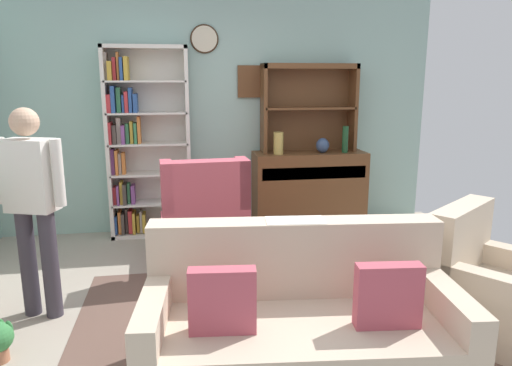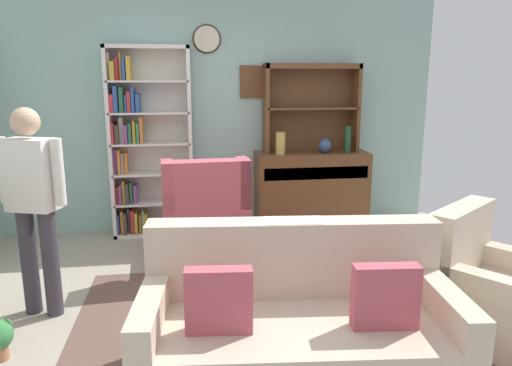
# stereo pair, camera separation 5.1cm
# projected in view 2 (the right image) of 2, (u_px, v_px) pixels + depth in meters

# --- Properties ---
(ground_plane) EXTENTS (5.40, 4.60, 0.02)m
(ground_plane) POSITION_uv_depth(u_px,v_px,m) (247.00, 308.00, 3.71)
(ground_plane) COLOR #9E9384
(wall_back) EXTENTS (5.00, 0.09, 2.80)m
(wall_back) POSITION_uv_depth(u_px,v_px,m) (223.00, 109.00, 5.46)
(wall_back) COLOR #93B7AD
(wall_back) RESTS_ON ground_plane
(area_rug) EXTENTS (2.97, 2.18, 0.01)m
(area_rug) POSITION_uv_depth(u_px,v_px,m) (280.00, 323.00, 3.45)
(area_rug) COLOR brown
(area_rug) RESTS_ON ground_plane
(bookshelf) EXTENTS (0.90, 0.30, 2.10)m
(bookshelf) POSITION_uv_depth(u_px,v_px,m) (144.00, 144.00, 5.23)
(bookshelf) COLOR silver
(bookshelf) RESTS_ON ground_plane
(sideboard) EXTENTS (1.30, 0.45, 0.92)m
(sideboard) POSITION_uv_depth(u_px,v_px,m) (311.00, 187.00, 5.54)
(sideboard) COLOR brown
(sideboard) RESTS_ON ground_plane
(sideboard_hutch) EXTENTS (1.10, 0.26, 1.00)m
(sideboard_hutch) POSITION_uv_depth(u_px,v_px,m) (311.00, 96.00, 5.42)
(sideboard_hutch) COLOR brown
(sideboard_hutch) RESTS_ON sideboard
(vase_tall) EXTENTS (0.11, 0.11, 0.25)m
(vase_tall) POSITION_uv_depth(u_px,v_px,m) (281.00, 143.00, 5.29)
(vase_tall) COLOR tan
(vase_tall) RESTS_ON sideboard
(vase_round) EXTENTS (0.15, 0.15, 0.17)m
(vase_round) POSITION_uv_depth(u_px,v_px,m) (325.00, 146.00, 5.39)
(vase_round) COLOR #33476B
(vase_round) RESTS_ON sideboard
(bottle_wine) EXTENTS (0.07, 0.07, 0.31)m
(bottle_wine) POSITION_uv_depth(u_px,v_px,m) (348.00, 139.00, 5.39)
(bottle_wine) COLOR #194223
(bottle_wine) RESTS_ON sideboard
(couch_floral) EXTENTS (1.88, 1.02, 0.90)m
(couch_floral) POSITION_uv_depth(u_px,v_px,m) (297.00, 330.00, 2.76)
(couch_floral) COLOR beige
(couch_floral) RESTS_ON ground_plane
(armchair_floral) EXTENTS (1.07, 1.07, 0.88)m
(armchair_floral) POSITION_uv_depth(u_px,v_px,m) (493.00, 295.00, 3.26)
(armchair_floral) COLOR beige
(armchair_floral) RESTS_ON ground_plane
(wingback_chair) EXTENTS (0.83, 0.85, 1.05)m
(wingback_chair) POSITION_uv_depth(u_px,v_px,m) (205.00, 226.00, 4.48)
(wingback_chair) COLOR #B74C5B
(wingback_chair) RESTS_ON ground_plane
(person_reading) EXTENTS (0.52, 0.30, 1.56)m
(person_reading) POSITION_uv_depth(u_px,v_px,m) (33.00, 198.00, 3.42)
(person_reading) COLOR #38333D
(person_reading) RESTS_ON ground_plane
(coffee_table) EXTENTS (0.80, 0.50, 0.42)m
(coffee_table) POSITION_uv_depth(u_px,v_px,m) (292.00, 271.00, 3.50)
(coffee_table) COLOR brown
(coffee_table) RESTS_ON ground_plane
(book_stack) EXTENTS (0.15, 0.14, 0.06)m
(book_stack) POSITION_uv_depth(u_px,v_px,m) (295.00, 260.00, 3.48)
(book_stack) COLOR #CC7233
(book_stack) RESTS_ON coffee_table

